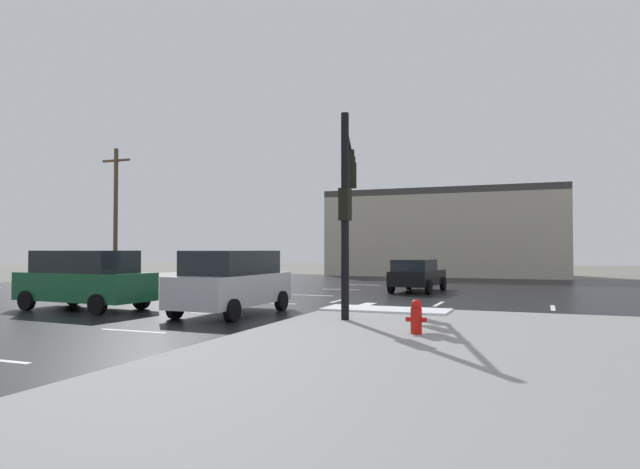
{
  "coord_description": "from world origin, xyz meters",
  "views": [
    {
      "loc": [
        9.65,
        -21.68,
        2.09
      ],
      "look_at": [
        -1.84,
        7.67,
        2.92
      ],
      "focal_mm": 31.85,
      "sensor_mm": 36.0,
      "label": 1
    }
  ],
  "objects_px": {
    "traffic_signal_mast": "(348,184)",
    "fire_hydrant": "(416,317)",
    "sedan_black": "(417,275)",
    "utility_pole_far": "(116,211)",
    "sedan_grey": "(103,276)",
    "suv_green": "(85,278)",
    "suv_silver": "(232,281)"
  },
  "relations": [
    {
      "from": "traffic_signal_mast",
      "to": "fire_hydrant",
      "type": "distance_m",
      "value": 6.1
    },
    {
      "from": "sedan_black",
      "to": "utility_pole_far",
      "type": "xyz_separation_m",
      "value": [
        -20.79,
        2.57,
        3.78
      ]
    },
    {
      "from": "fire_hydrant",
      "to": "sedan_grey",
      "type": "xyz_separation_m",
      "value": [
        -16.01,
        7.56,
        0.32
      ]
    },
    {
      "from": "suv_green",
      "to": "sedan_grey",
      "type": "bearing_deg",
      "value": -48.95
    },
    {
      "from": "suv_silver",
      "to": "utility_pole_far",
      "type": "height_order",
      "value": "utility_pole_far"
    },
    {
      "from": "utility_pole_far",
      "to": "suv_green",
      "type": "bearing_deg",
      "value": -51.7
    },
    {
      "from": "traffic_signal_mast",
      "to": "sedan_grey",
      "type": "bearing_deg",
      "value": 58.11
    },
    {
      "from": "sedan_black",
      "to": "suv_green",
      "type": "xyz_separation_m",
      "value": [
        -8.93,
        -12.44,
        0.24
      ]
    },
    {
      "from": "suv_silver",
      "to": "utility_pole_far",
      "type": "distance_m",
      "value": 22.77
    },
    {
      "from": "sedan_grey",
      "to": "suv_silver",
      "type": "relative_size",
      "value": 0.96
    },
    {
      "from": "sedan_black",
      "to": "utility_pole_far",
      "type": "relative_size",
      "value": 0.52
    },
    {
      "from": "sedan_grey",
      "to": "fire_hydrant",
      "type": "bearing_deg",
      "value": -19.39
    },
    {
      "from": "traffic_signal_mast",
      "to": "sedan_black",
      "type": "xyz_separation_m",
      "value": [
        -0.03,
        10.72,
        -3.31
      ]
    },
    {
      "from": "suv_silver",
      "to": "sedan_grey",
      "type": "bearing_deg",
      "value": 63.55
    },
    {
      "from": "suv_silver",
      "to": "suv_green",
      "type": "relative_size",
      "value": 0.98
    },
    {
      "from": "suv_silver",
      "to": "sedan_black",
      "type": "xyz_separation_m",
      "value": [
        3.5,
        11.82,
        -0.24
      ]
    },
    {
      "from": "utility_pole_far",
      "to": "sedan_grey",
      "type": "bearing_deg",
      "value": -51.13
    },
    {
      "from": "traffic_signal_mast",
      "to": "sedan_grey",
      "type": "height_order",
      "value": "traffic_signal_mast"
    },
    {
      "from": "fire_hydrant",
      "to": "suv_green",
      "type": "relative_size",
      "value": 0.16
    },
    {
      "from": "traffic_signal_mast",
      "to": "suv_green",
      "type": "relative_size",
      "value": 1.25
    },
    {
      "from": "fire_hydrant",
      "to": "suv_silver",
      "type": "relative_size",
      "value": 0.16
    },
    {
      "from": "utility_pole_far",
      "to": "fire_hydrant",
      "type": "bearing_deg",
      "value": -35.87
    },
    {
      "from": "traffic_signal_mast",
      "to": "suv_green",
      "type": "distance_m",
      "value": 9.63
    },
    {
      "from": "sedan_grey",
      "to": "utility_pole_far",
      "type": "bearing_deg",
      "value": 134.75
    },
    {
      "from": "traffic_signal_mast",
      "to": "suv_silver",
      "type": "relative_size",
      "value": 1.27
    },
    {
      "from": "fire_hydrant",
      "to": "utility_pole_far",
      "type": "height_order",
      "value": "utility_pole_far"
    },
    {
      "from": "utility_pole_far",
      "to": "traffic_signal_mast",
      "type": "bearing_deg",
      "value": -32.55
    },
    {
      "from": "traffic_signal_mast",
      "to": "suv_green",
      "type": "height_order",
      "value": "traffic_signal_mast"
    },
    {
      "from": "traffic_signal_mast",
      "to": "sedan_black",
      "type": "height_order",
      "value": "traffic_signal_mast"
    },
    {
      "from": "suv_silver",
      "to": "suv_green",
      "type": "height_order",
      "value": "same"
    },
    {
      "from": "suv_silver",
      "to": "sedan_black",
      "type": "bearing_deg",
      "value": -16.41
    },
    {
      "from": "fire_hydrant",
      "to": "suv_silver",
      "type": "height_order",
      "value": "suv_silver"
    }
  ]
}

